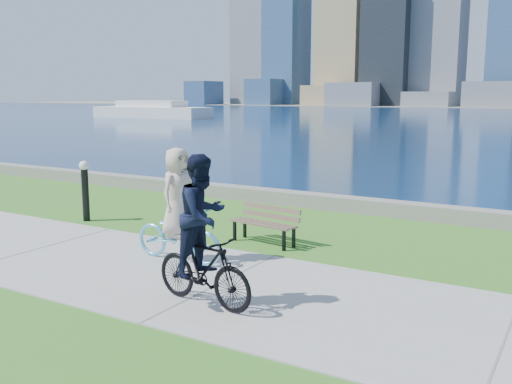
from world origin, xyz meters
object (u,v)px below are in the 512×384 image
(park_bench, at_px, (266,221))
(cyclist_woman, at_px, (178,219))
(cyclist_man, at_px, (203,243))
(bollard_lamp, at_px, (85,187))

(park_bench, xyz_separation_m, cyclist_woman, (-0.67, -1.84, 0.31))
(cyclist_man, bearing_deg, park_bench, 22.59)
(park_bench, xyz_separation_m, cyclist_man, (0.92, -3.32, 0.45))
(park_bench, relative_size, cyclist_man, 0.69)
(bollard_lamp, bearing_deg, park_bench, 4.65)
(bollard_lamp, xyz_separation_m, cyclist_man, (5.41, -2.96, 0.10))
(cyclist_man, bearing_deg, bollard_lamp, 68.50)
(cyclist_woman, bearing_deg, park_bench, -20.65)
(park_bench, xyz_separation_m, bollard_lamp, (-4.49, -0.37, 0.35))
(bollard_lamp, relative_size, cyclist_man, 0.67)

